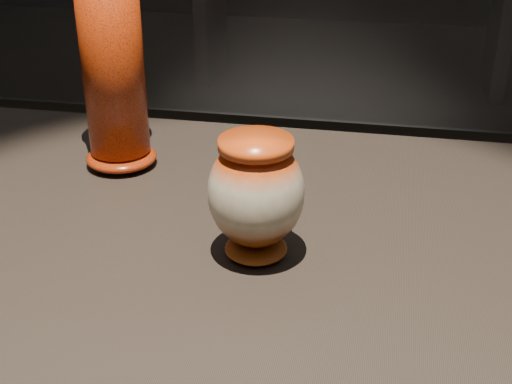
% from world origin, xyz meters
% --- Properties ---
extents(main_vase, '(0.14, 0.14, 0.16)m').
position_xyz_m(main_vase, '(-0.10, -0.03, 0.99)').
color(main_vase, '#6A2B09').
rests_on(main_vase, display_plinth).
extents(tall_vase, '(0.14, 0.14, 0.35)m').
position_xyz_m(tall_vase, '(-0.36, 0.19, 1.07)').
color(tall_vase, '#D6400E').
rests_on(tall_vase, display_plinth).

